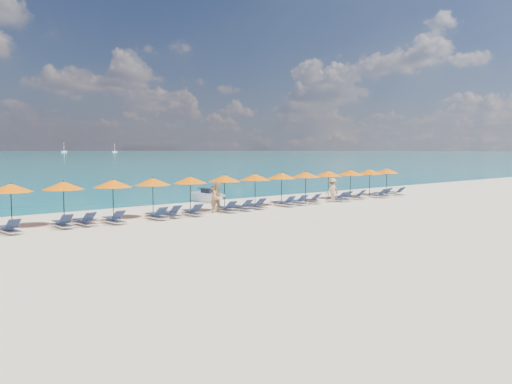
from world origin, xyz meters
TOP-DOWN VIEW (x-y plane):
  - ground at (0.00, 0.00)m, footprint 1400.00×1400.00m
  - sailboat_near at (225.71, 544.43)m, footprint 5.71×1.90m
  - sailboat_far at (174.28, 567.91)m, footprint 6.18×2.06m
  - jetski at (0.78, 9.77)m, footprint 1.04×2.70m
  - beachgoer_a at (-1.62, 5.30)m, footprint 0.63×0.50m
  - beachgoer_b at (-2.29, 3.83)m, footprint 1.00×0.68m
  - beachgoer_c at (7.55, 3.46)m, footprint 1.18×0.59m
  - umbrella_1 at (-13.69, 4.95)m, footprint 2.10×2.10m
  - umbrella_2 at (-11.21, 4.90)m, footprint 2.10×2.10m
  - umbrella_3 at (-8.64, 4.71)m, footprint 2.10×2.10m
  - umbrella_4 at (-6.21, 4.78)m, footprint 2.10×2.10m
  - umbrella_5 at (-3.72, 4.74)m, footprint 2.10×2.10m
  - umbrella_6 at (-1.18, 4.74)m, footprint 2.10×2.10m
  - umbrella_7 at (1.31, 4.70)m, footprint 2.10×2.10m
  - umbrella_8 at (3.81, 4.83)m, footprint 2.10×2.10m
  - umbrella_9 at (6.26, 4.89)m, footprint 2.10×2.10m
  - umbrella_10 at (8.66, 4.86)m, footprint 2.10×2.10m
  - umbrella_11 at (11.20, 4.82)m, footprint 2.10×2.10m
  - umbrella_12 at (13.60, 4.79)m, footprint 2.10×2.10m
  - umbrella_13 at (16.02, 4.88)m, footprint 2.10×2.10m
  - lounger_2 at (-14.11, 3.66)m, footprint 0.78×1.75m
  - lounger_3 at (-11.66, 3.79)m, footprint 0.65×1.71m
  - lounger_4 at (-10.56, 3.80)m, footprint 0.78×1.75m
  - lounger_5 at (-9.15, 3.51)m, footprint 0.75×1.74m
  - lounger_6 at (-6.66, 3.50)m, footprint 0.64×1.71m
  - lounger_7 at (-5.66, 3.76)m, footprint 0.72×1.73m
  - lounger_8 at (-4.31, 3.55)m, footprint 0.71×1.73m
  - lounger_9 at (-1.84, 3.62)m, footprint 0.68×1.72m
  - lounger_10 at (-0.64, 3.66)m, footprint 0.78×1.75m
  - lounger_11 at (0.66, 3.83)m, footprint 0.65×1.71m
  - lounger_12 at (3.10, 3.68)m, footprint 0.67×1.72m
  - lounger_13 at (4.32, 3.70)m, footprint 0.73×1.74m
  - lounger_14 at (5.67, 3.80)m, footprint 0.73×1.74m
  - lounger_15 at (8.15, 3.55)m, footprint 0.73×1.74m
  - lounger_16 at (9.13, 3.77)m, footprint 0.75×1.74m
  - lounger_17 at (10.52, 3.71)m, footprint 0.78×1.75m
  - lounger_18 at (13.01, 3.47)m, footprint 0.76×1.75m
  - lounger_19 at (14.06, 3.78)m, footprint 0.78×1.75m
  - lounger_20 at (15.53, 3.58)m, footprint 0.78×1.75m

SIDE VIEW (x-z plane):
  - ground at x=0.00m, z-range 0.00..0.00m
  - lounger_2 at x=-14.11m, z-range -0.09..0.56m
  - lounger_3 at x=-11.66m, z-range -0.09..0.56m
  - lounger_4 at x=-10.56m, z-range -0.09..0.56m
  - lounger_5 at x=-9.15m, z-range -0.09..0.56m
  - lounger_6 at x=-6.66m, z-range -0.09..0.56m
  - lounger_7 at x=-5.66m, z-range -0.09..0.56m
  - lounger_8 at x=-4.31m, z-range -0.09..0.56m
  - lounger_9 at x=-1.84m, z-range -0.09..0.56m
  - lounger_10 at x=-0.64m, z-range -0.09..0.56m
  - lounger_11 at x=0.66m, z-range -0.09..0.56m
  - lounger_12 at x=3.10m, z-range -0.09..0.56m
  - lounger_13 at x=4.32m, z-range -0.09..0.56m
  - lounger_14 at x=5.67m, z-range -0.09..0.56m
  - lounger_15 at x=8.15m, z-range -0.09..0.56m
  - lounger_16 at x=9.13m, z-range -0.09..0.56m
  - lounger_17 at x=10.52m, z-range -0.09..0.56m
  - lounger_18 at x=13.01m, z-range -0.09..0.56m
  - lounger_19 at x=14.06m, z-range -0.09..0.56m
  - lounger_20 at x=15.53m, z-range -0.09..0.56m
  - jetski at x=0.78m, z-range -0.08..0.87m
  - beachgoer_a at x=-1.62m, z-range 0.00..1.51m
  - beachgoer_c at x=7.55m, z-range 0.00..1.78m
  - beachgoer_b at x=-2.29m, z-range 0.00..1.89m
  - sailboat_near at x=225.71m, z-range -4.16..6.31m
  - sailboat_far at x=174.28m, z-range -4.50..6.83m
  - umbrella_1 at x=-13.69m, z-range 0.88..3.16m
  - umbrella_2 at x=-11.21m, z-range 0.88..3.16m
  - umbrella_3 at x=-8.64m, z-range 0.88..3.16m
  - umbrella_4 at x=-6.21m, z-range 0.88..3.16m
  - umbrella_5 at x=-3.72m, z-range 0.88..3.16m
  - umbrella_6 at x=-1.18m, z-range 0.88..3.16m
  - umbrella_7 at x=1.31m, z-range 0.88..3.16m
  - umbrella_8 at x=3.81m, z-range 0.88..3.16m
  - umbrella_9 at x=6.26m, z-range 0.88..3.16m
  - umbrella_10 at x=8.66m, z-range 0.88..3.16m
  - umbrella_11 at x=11.20m, z-range 0.88..3.16m
  - umbrella_12 at x=13.60m, z-range 0.88..3.16m
  - umbrella_13 at x=16.02m, z-range 0.88..3.16m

